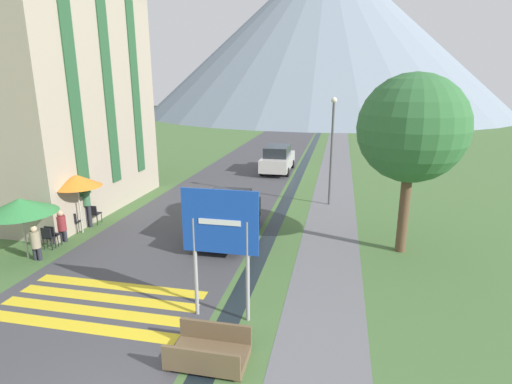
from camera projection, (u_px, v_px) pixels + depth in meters
name	position (u px, v px, depth m)	size (l,w,h in m)	color
ground_plane	(278.00, 179.00, 25.73)	(160.00, 160.00, 0.00)	#476B38
road	(267.00, 152.00, 35.67)	(6.40, 60.00, 0.01)	#424247
footpath	(337.00, 154.00, 34.46)	(2.20, 60.00, 0.01)	slate
drainage_channel	(309.00, 153.00, 34.93)	(0.60, 60.00, 0.00)	black
crosswalk_marking	(100.00, 304.00, 11.07)	(5.44, 2.54, 0.01)	yellow
mountain_distant	(325.00, 33.00, 79.04)	(70.83, 70.83, 31.37)	gray
hotel_building	(53.00, 80.00, 18.44)	(6.09, 9.49, 11.27)	tan
road_sign	(220.00, 234.00, 9.86)	(1.95, 0.11, 3.47)	#9E9EA3
footbridge	(209.00, 352.00, 8.75)	(1.70, 1.10, 0.65)	brown
parked_car_near	(227.00, 216.00, 15.64)	(1.94, 4.23, 1.82)	black
parked_car_far	(278.00, 159.00, 27.50)	(1.93, 4.60, 1.82)	silver
cafe_chair_middle	(74.00, 221.00, 16.31)	(0.40, 0.40, 0.85)	black
cafe_chair_near_right	(48.00, 236.00, 14.66)	(0.40, 0.40, 0.85)	black
cafe_chair_far_right	(94.00, 213.00, 17.30)	(0.40, 0.40, 0.85)	black
cafe_chair_far_left	(88.00, 212.00, 17.45)	(0.40, 0.40, 0.85)	black
cafe_chair_near_left	(52.00, 234.00, 14.84)	(0.40, 0.40, 0.85)	black
cafe_umbrella_front_green	(20.00, 206.00, 13.54)	(2.39, 2.39, 2.18)	#B7B2A8
cafe_umbrella_middle_orange	(77.00, 181.00, 15.85)	(1.92, 1.92, 2.44)	#B7B2A8
person_seated_far	(35.00, 241.00, 13.69)	(0.32, 0.32, 1.26)	#282833
person_seated_near	(62.00, 225.00, 15.31)	(0.32, 0.32, 1.26)	#282833
person_standing_terrace	(87.00, 204.00, 16.81)	(0.32, 0.32, 1.76)	#282833
streetlamp	(332.00, 143.00, 19.44)	(0.28, 0.28, 5.30)	#515156
tree_by_path	(412.00, 129.00, 13.46)	(3.69, 3.69, 6.32)	brown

